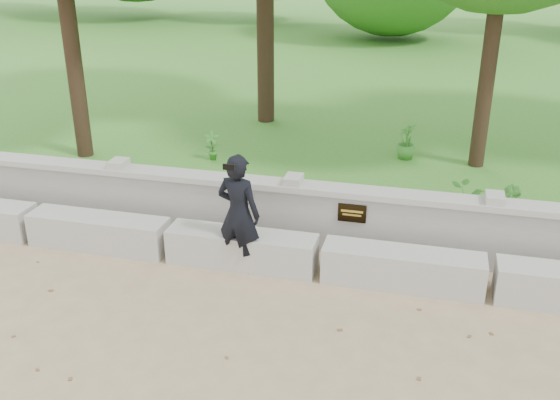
{
  "coord_description": "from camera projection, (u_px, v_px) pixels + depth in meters",
  "views": [
    {
      "loc": [
        1.19,
        -4.75,
        3.88
      ],
      "look_at": [
        -0.51,
        1.94,
        0.93
      ],
      "focal_mm": 40.0,
      "sensor_mm": 36.0,
      "label": 1
    }
  ],
  "objects": [
    {
      "name": "concrete_bench",
      "position": [
        320.0,
        258.0,
        7.63
      ],
      "size": [
        11.9,
        0.45,
        0.45
      ],
      "color": "#A8A69F",
      "rests_on": "ground"
    },
    {
      "name": "shrub_c",
      "position": [
        470.0,
        205.0,
        8.35
      ],
      "size": [
        0.66,
        0.63,
        0.58
      ],
      "primitive_type": "imported",
      "rotation": [
        0.0,
        0.0,
        3.58
      ],
      "color": "#3A812B",
      "rests_on": "lawn"
    },
    {
      "name": "shrub_d",
      "position": [
        406.0,
        141.0,
        10.84
      ],
      "size": [
        0.44,
        0.46,
        0.63
      ],
      "primitive_type": "imported",
      "rotation": [
        0.0,
        0.0,
        5.16
      ],
      "color": "#3A812B",
      "rests_on": "lawn"
    },
    {
      "name": "shrub_b",
      "position": [
        508.0,
        208.0,
        8.24
      ],
      "size": [
        0.35,
        0.39,
        0.6
      ],
      "primitive_type": "imported",
      "rotation": [
        0.0,
        0.0,
        1.84
      ],
      "color": "#3A812B",
      "rests_on": "lawn"
    },
    {
      "name": "lawn",
      "position": [
        397.0,
        72.0,
        18.46
      ],
      "size": [
        40.0,
        22.0,
        0.25
      ],
      "primitive_type": "cube",
      "color": "#366F23",
      "rests_on": "ground"
    },
    {
      "name": "ground",
      "position": [
        282.0,
        370.0,
        6.02
      ],
      "size": [
        80.0,
        80.0,
        0.0
      ],
      "primitive_type": "plane",
      "color": "#9F8A61",
      "rests_on": "ground"
    },
    {
      "name": "parapet_wall",
      "position": [
        330.0,
        217.0,
        8.16
      ],
      "size": [
        12.5,
        0.35,
        0.9
      ],
      "color": "#9E9C95",
      "rests_on": "ground"
    },
    {
      "name": "shrub_a",
      "position": [
        212.0,
        146.0,
        10.79
      ],
      "size": [
        0.32,
        0.27,
        0.52
      ],
      "primitive_type": "imported",
      "rotation": [
        0.0,
        0.0,
        0.38
      ],
      "color": "#3A812B",
      "rests_on": "lawn"
    },
    {
      "name": "man_main",
      "position": [
        239.0,
        214.0,
        7.54
      ],
      "size": [
        0.62,
        0.56,
        1.53
      ],
      "color": "black",
      "rests_on": "ground"
    }
  ]
}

